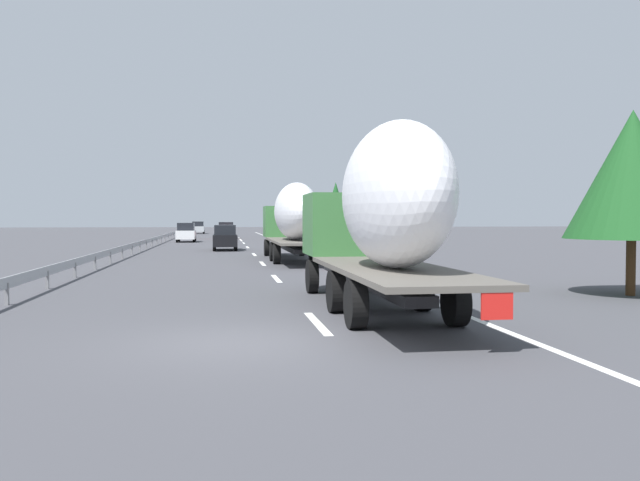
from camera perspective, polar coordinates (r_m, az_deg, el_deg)
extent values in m
plane|color=#424247|center=(52.22, -8.33, -0.64)|extent=(260.00, 260.00, 0.00)
cube|color=white|center=(14.51, -0.24, -7.27)|extent=(3.20, 0.20, 0.01)
cube|color=white|center=(25.21, -3.86, -3.35)|extent=(3.20, 0.20, 0.01)
cube|color=white|center=(33.69, -5.07, -2.03)|extent=(3.20, 0.20, 0.01)
cube|color=white|center=(42.18, -5.80, -1.24)|extent=(3.20, 0.20, 0.01)
cube|color=white|center=(53.09, -6.39, -0.59)|extent=(3.20, 0.20, 0.01)
cube|color=white|center=(62.26, -6.72, -0.22)|extent=(3.20, 0.20, 0.01)
cube|color=white|center=(68.84, -6.91, -0.02)|extent=(3.20, 0.20, 0.01)
cube|color=white|center=(72.93, -7.01, 0.09)|extent=(3.20, 0.20, 0.01)
cube|color=white|center=(78.82, -7.13, 0.22)|extent=(3.20, 0.20, 0.01)
cube|color=white|center=(57.51, -2.87, -0.39)|extent=(110.00, 0.20, 0.01)
cube|color=#387038|center=(40.67, -3.16, 1.68)|extent=(2.40, 2.50, 1.90)
cube|color=black|center=(41.77, -3.31, 2.37)|extent=(0.08, 2.12, 0.80)
cube|color=#262628|center=(37.62, -2.71, -0.59)|extent=(11.40, 0.70, 0.24)
cube|color=#59544C|center=(34.53, -2.18, -0.04)|extent=(9.99, 2.50, 0.12)
ellipsoid|color=white|center=(34.31, -2.14, 2.57)|extent=(7.67, 2.20, 3.02)
cube|color=red|center=(29.72, 0.22, -0.82)|extent=(0.04, 0.56, 0.56)
cylinder|color=black|center=(40.62, -4.70, -0.62)|extent=(1.04, 0.30, 1.04)
cylinder|color=black|center=(40.83, -1.62, -0.61)|extent=(1.04, 0.30, 1.04)
cylinder|color=black|center=(35.64, -4.15, -0.98)|extent=(1.04, 0.35, 1.04)
cylinder|color=black|center=(35.88, -0.65, -0.95)|extent=(1.04, 0.35, 1.04)
cylinder|color=black|center=(33.26, -3.82, -1.19)|extent=(1.04, 0.35, 1.04)
cylinder|color=black|center=(33.51, -0.07, -1.16)|extent=(1.04, 0.35, 1.04)
cube|color=#387038|center=(20.38, 2.36, 1.44)|extent=(2.40, 2.50, 1.90)
cube|color=black|center=(21.47, 1.80, 2.80)|extent=(0.08, 2.12, 0.80)
cube|color=#262628|center=(17.78, 4.04, -3.41)|extent=(10.07, 0.70, 0.24)
cube|color=#59544C|center=(15.09, 6.33, -2.58)|extent=(8.55, 2.50, 0.12)
ellipsoid|color=white|center=(14.84, 6.59, 3.99)|extent=(5.66, 2.20, 3.32)
cube|color=red|center=(11.36, 15.29, -5.33)|extent=(0.04, 0.56, 0.56)
cylinder|color=black|center=(20.28, -0.70, -3.17)|extent=(1.04, 0.30, 1.04)
cylinder|color=black|center=(20.70, 5.35, -3.08)|extent=(1.04, 0.30, 1.04)
cylinder|color=black|center=(16.08, 1.41, -4.51)|extent=(1.04, 0.35, 1.04)
cylinder|color=black|center=(16.61, 8.93, -4.33)|extent=(1.04, 0.35, 1.04)
cylinder|color=black|center=(13.74, 3.17, -5.61)|extent=(1.04, 0.35, 1.04)
cylinder|color=black|center=(14.35, 11.84, -5.33)|extent=(1.04, 0.35, 1.04)
cube|color=black|center=(48.23, -8.35, 0.02)|extent=(4.41, 1.73, 0.84)
cube|color=black|center=(47.88, -8.35, 0.94)|extent=(2.43, 1.52, 0.70)
cylinder|color=black|center=(49.61, -9.24, -0.41)|extent=(0.64, 0.22, 0.64)
cylinder|color=black|center=(49.62, -7.47, -0.40)|extent=(0.64, 0.22, 0.64)
cylinder|color=black|center=(46.88, -9.27, -0.55)|extent=(0.64, 0.22, 0.64)
cylinder|color=black|center=(46.89, -7.40, -0.54)|extent=(0.64, 0.22, 0.64)
cube|color=red|center=(76.73, -8.27, 0.72)|extent=(4.66, 1.87, 0.84)
cube|color=black|center=(76.37, -8.27, 1.32)|extent=(2.56, 1.65, 0.78)
cylinder|color=black|center=(78.18, -8.89, 0.43)|extent=(0.64, 0.22, 0.64)
cylinder|color=black|center=(78.20, -7.66, 0.44)|extent=(0.64, 0.22, 0.64)
cylinder|color=black|center=(75.30, -8.90, 0.38)|extent=(0.64, 0.22, 0.64)
cylinder|color=black|center=(75.31, -7.62, 0.38)|extent=(0.64, 0.22, 0.64)
cube|color=white|center=(66.14, -11.67, 0.51)|extent=(4.51, 1.81, 0.84)
cube|color=black|center=(65.79, -11.69, 1.20)|extent=(2.48, 1.59, 0.76)
cylinder|color=black|center=(67.60, -12.29, 0.18)|extent=(0.64, 0.22, 0.64)
cylinder|color=black|center=(67.52, -10.93, 0.19)|extent=(0.64, 0.22, 0.64)
cylinder|color=black|center=(64.81, -12.45, 0.11)|extent=(0.64, 0.22, 0.64)
cylinder|color=black|center=(64.72, -11.02, 0.12)|extent=(0.64, 0.22, 0.64)
cube|color=#ADB2B7|center=(102.44, -10.65, 1.01)|extent=(4.33, 1.89, 0.84)
cube|color=black|center=(102.11, -10.66, 1.45)|extent=(2.38, 1.66, 0.74)
cylinder|color=black|center=(103.82, -11.09, 0.78)|extent=(0.64, 0.22, 0.64)
cylinder|color=black|center=(103.76, -10.16, 0.79)|extent=(0.64, 0.22, 0.64)
cylinder|color=black|center=(101.14, -11.16, 0.75)|extent=(0.64, 0.22, 0.64)
cylinder|color=black|center=(101.08, -10.20, 0.76)|extent=(0.64, 0.22, 0.64)
cylinder|color=gray|center=(59.38, -1.89, 1.03)|extent=(0.10, 0.10, 2.79)
cube|color=#2D569E|center=(59.38, -1.89, 2.71)|extent=(0.06, 0.90, 0.70)
cylinder|color=#472D19|center=(21.73, 25.64, -2.12)|extent=(0.28, 0.28, 1.72)
cone|color=#194C1E|center=(21.73, 25.75, 5.26)|extent=(3.97, 3.97, 3.87)
cylinder|color=#472D19|center=(83.48, -1.29, 0.80)|extent=(0.30, 0.30, 1.36)
cone|color=#194C1E|center=(83.47, -1.29, 2.93)|extent=(3.24, 3.24, 4.84)
cylinder|color=#472D19|center=(65.19, 1.39, 0.67)|extent=(0.40, 0.40, 1.80)
cone|color=#194C1E|center=(65.19, 1.39, 3.31)|extent=(2.51, 2.51, 4.21)
cylinder|color=#472D19|center=(88.72, -1.01, 1.04)|extent=(0.32, 0.32, 1.92)
cone|color=#286B2D|center=(88.74, -1.01, 3.25)|extent=(3.24, 3.24, 4.90)
cube|color=#9EA0A5|center=(55.49, -14.56, 0.08)|extent=(94.00, 0.06, 0.32)
cube|color=slate|center=(19.35, -25.82, -4.26)|extent=(0.10, 0.10, 0.60)
cube|color=slate|center=(23.27, -22.85, -3.21)|extent=(0.10, 0.10, 0.60)
cube|color=slate|center=(27.24, -20.74, -2.46)|extent=(0.10, 0.10, 0.60)
cube|color=slate|center=(31.24, -19.17, -1.89)|extent=(0.10, 0.10, 0.60)
cube|color=slate|center=(35.26, -17.96, -1.46)|extent=(0.10, 0.10, 0.60)
cube|color=slate|center=(39.29, -17.00, -1.11)|extent=(0.10, 0.10, 0.60)
cube|color=slate|center=(43.33, -16.22, -0.83)|extent=(0.10, 0.10, 0.60)
cube|color=slate|center=(47.38, -15.57, -0.59)|extent=(0.10, 0.10, 0.60)
cube|color=slate|center=(51.44, -15.02, -0.39)|extent=(0.10, 0.10, 0.60)
cube|color=slate|center=(55.50, -14.55, -0.23)|extent=(0.10, 0.10, 0.60)
cube|color=slate|center=(59.56, -14.15, -0.08)|extent=(0.10, 0.10, 0.60)
cube|color=slate|center=(63.63, -13.80, 0.05)|extent=(0.10, 0.10, 0.60)
cube|color=slate|center=(67.70, -13.49, 0.16)|extent=(0.10, 0.10, 0.60)
cube|color=slate|center=(71.77, -13.21, 0.26)|extent=(0.10, 0.10, 0.60)
cube|color=slate|center=(75.84, -12.97, 0.35)|extent=(0.10, 0.10, 0.60)
cube|color=slate|center=(79.92, -12.75, 0.43)|extent=(0.10, 0.10, 0.60)
cube|color=slate|center=(83.99, -12.55, 0.50)|extent=(0.10, 0.10, 0.60)
cube|color=slate|center=(88.07, -12.37, 0.56)|extent=(0.10, 0.10, 0.60)
cube|color=slate|center=(92.15, -12.21, 0.62)|extent=(0.10, 0.10, 0.60)
cube|color=slate|center=(96.23, -12.06, 0.68)|extent=(0.10, 0.10, 0.60)
cube|color=slate|center=(100.31, -11.92, 0.73)|extent=(0.10, 0.10, 0.60)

